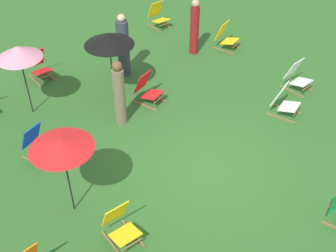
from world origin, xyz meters
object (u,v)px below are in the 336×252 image
Objects in this scene: deckchair_3 at (297,77)px; person_2 at (119,94)px; deckchair_5 at (158,16)px; umbrella_2 at (109,39)px; deckchair_13 at (38,144)px; person_0 at (195,28)px; umbrella_0 at (61,144)px; deckchair_2 at (120,225)px; deckchair_0 at (39,66)px; person_1 at (123,47)px; umbrella_1 at (18,52)px; deckchair_14 at (284,101)px; deckchair_12 at (147,89)px; deckchair_7 at (226,37)px.

deckchair_3 is 0.49× the size of person_2.
umbrella_2 reaches higher than deckchair_5.
person_0 reaches higher than deckchair_13.
umbrella_0 is at bearing -138.46° from deckchair_5.
deckchair_2 is 1.80m from umbrella_0.
deckchair_0 is at bearing 64.81° from umbrella_0.
deckchair_13 is 2.17m from person_2.
person_1 reaches higher than deckchair_13.
person_2 reaches higher than deckchair_0.
umbrella_1 is at bearing 86.28° from deckchair_2.
person_0 is 2.34m from person_1.
deckchair_5 is at bearing 64.50° from deckchair_14.
person_0 is (5.09, -0.86, -0.89)m from umbrella_1.
deckchair_5 is 0.47× the size of umbrella_2.
person_1 is (0.88, 0.56, -0.78)m from umbrella_2.
umbrella_1 is (-2.36, 1.72, 1.34)m from deckchair_12.
umbrella_1 is 1.09× the size of person_2.
deckchair_13 is (-6.36, 2.54, 0.00)m from deckchair_3.
person_1 is at bearing 96.80° from deckchair_14.
person_1 reaches higher than deckchair_14.
deckchair_3 is at bearing 3.72° from deckchair_14.
deckchair_12 is at bearing -58.55° from deckchair_0.
deckchair_13 is at bearing 166.75° from deckchair_12.
deckchair_2 is 6.52m from deckchair_3.
person_2 reaches higher than deckchair_2.
deckchair_5 is 0.49× the size of person_0.
deckchair_3 is (6.51, 0.42, 0.00)m from deckchair_2.
deckchair_13 is 3.07m from umbrella_2.
deckchair_13 is at bearing -149.02° from deckchair_5.
umbrella_2 reaches higher than deckchair_3.
deckchair_12 is 0.49× the size of person_0.
deckchair_0 is 6.64m from deckchair_14.
deckchair_7 is 1.12m from person_0.
deckchair_7 is 0.47× the size of umbrella_0.
umbrella_2 is at bearing 38.87° from umbrella_0.
umbrella_0 is 1.07× the size of person_0.
deckchair_7 is 3.38m from person_1.
person_0 is (6.21, 2.47, -0.87)m from umbrella_0.
deckchair_14 is at bearing 8.16° from deckchair_2.
deckchair_2 and deckchair_3 have the same top height.
umbrella_2 is at bearing 161.72° from deckchair_7.
deckchair_7 is 0.50× the size of person_0.
deckchair_0 is at bearing 4.44° from person_2.
deckchair_2 is 0.45× the size of umbrella_1.
umbrella_1 is (-4.38, 4.49, 1.34)m from deckchair_14.
umbrella_2 reaches higher than deckchair_13.
deckchair_2 is at bearing -166.86° from deckchair_7.
deckchair_5 is at bearing 88.28° from deckchair_7.
deckchair_3 is at bearing -35.01° from deckchair_13.
umbrella_1 is (0.92, 4.53, 1.34)m from deckchair_2.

